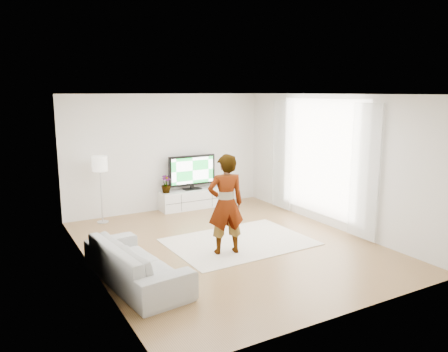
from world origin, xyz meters
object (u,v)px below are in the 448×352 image
rug (239,242)px  television (192,171)px  player (226,204)px  floor_lamp (100,167)px  sofa (136,262)px  media_console (193,199)px

rug → television: bearing=83.7°
player → floor_lamp: player is taller
television → rug: television is taller
sofa → floor_lamp: (0.33, 3.36, 0.93)m
television → rug: (-0.30, -2.75, -0.92)m
media_console → television: (0.00, 0.03, 0.69)m
media_console → television: television is taller
player → floor_lamp: (-1.45, 2.97, 0.35)m
media_console → player: (-0.82, -3.09, 0.67)m
television → sofa: bearing=-126.5°
television → floor_lamp: 2.30m
rug → floor_lamp: bearing=127.1°
media_console → television: size_ratio=1.36×
floor_lamp → player: bearing=-63.9°
player → sofa: 1.91m
player → rug: bearing=-131.3°
player → media_console: bearing=-92.2°
rug → sofa: 2.43m
media_console → rug: (-0.30, -2.72, -0.23)m
rug → player: size_ratio=1.48×
media_console → player: bearing=-104.8°
sofa → media_console: bearing=-43.7°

